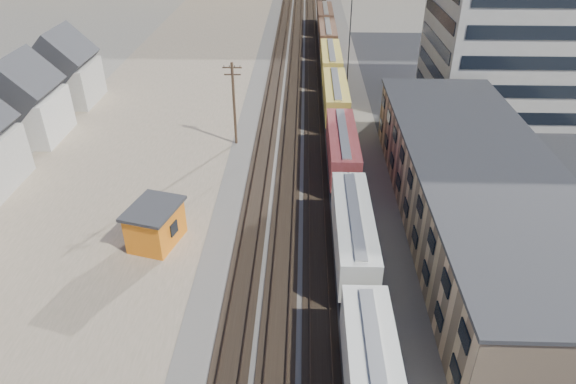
{
  "coord_description": "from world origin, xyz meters",
  "views": [
    {
      "loc": [
        -0.47,
        -13.94,
        27.51
      ],
      "look_at": [
        -1.72,
        25.99,
        3.0
      ],
      "focal_mm": 32.0,
      "sensor_mm": 36.0,
      "label": 1
    }
  ],
  "objects_px": {
    "freight_train": "(339,120)",
    "parked_car_blue": "(495,91)",
    "utility_pole_north": "(234,102)",
    "maintenance_shed": "(155,225)"
  },
  "relations": [
    {
      "from": "freight_train",
      "to": "parked_car_blue",
      "type": "bearing_deg",
      "value": 33.63
    },
    {
      "from": "freight_train",
      "to": "utility_pole_north",
      "type": "bearing_deg",
      "value": -174.8
    },
    {
      "from": "freight_train",
      "to": "parked_car_blue",
      "type": "xyz_separation_m",
      "value": [
        23.89,
        15.89,
        -1.98
      ]
    },
    {
      "from": "utility_pole_north",
      "to": "maintenance_shed",
      "type": "xyz_separation_m",
      "value": [
        -4.6,
        -19.96,
        -3.4
      ]
    },
    {
      "from": "utility_pole_north",
      "to": "maintenance_shed",
      "type": "distance_m",
      "value": 20.76
    },
    {
      "from": "freight_train",
      "to": "parked_car_blue",
      "type": "height_order",
      "value": "freight_train"
    },
    {
      "from": "maintenance_shed",
      "to": "freight_train",
      "type": "bearing_deg",
      "value": 51.28
    },
    {
      "from": "utility_pole_north",
      "to": "parked_car_blue",
      "type": "xyz_separation_m",
      "value": [
        36.19,
        17.01,
        -4.48
      ]
    },
    {
      "from": "freight_train",
      "to": "parked_car_blue",
      "type": "relative_size",
      "value": 20.35
    },
    {
      "from": "freight_train",
      "to": "utility_pole_north",
      "type": "xyz_separation_m",
      "value": [
        -12.3,
        -1.12,
        2.5
      ]
    }
  ]
}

